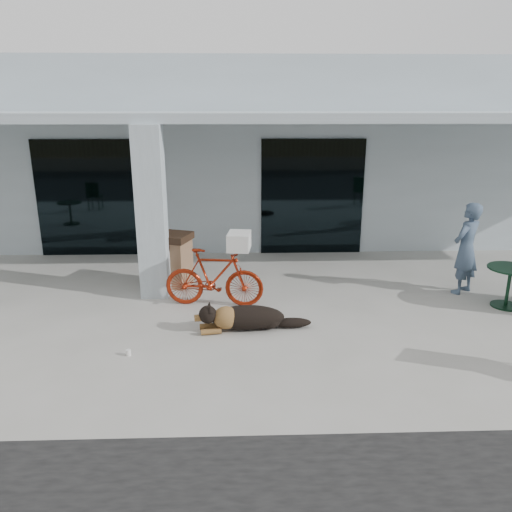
{
  "coord_description": "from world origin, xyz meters",
  "views": [
    {
      "loc": [
        0.08,
        -6.59,
        3.44
      ],
      "look_at": [
        0.36,
        1.43,
        1.0
      ],
      "focal_mm": 35.0,
      "sensor_mm": 36.0,
      "label": 1
    }
  ],
  "objects_px": {
    "cafe_table_far": "(508,287)",
    "person": "(466,249)",
    "bicycle": "(214,278)",
    "dog": "(247,316)",
    "trash_receptacle": "(174,260)"
  },
  "relations": [
    {
      "from": "bicycle",
      "to": "dog",
      "type": "bearing_deg",
      "value": -143.87
    },
    {
      "from": "bicycle",
      "to": "cafe_table_far",
      "type": "distance_m",
      "value": 5.18
    },
    {
      "from": "cafe_table_far",
      "to": "person",
      "type": "bearing_deg",
      "value": 124.43
    },
    {
      "from": "bicycle",
      "to": "dog",
      "type": "xyz_separation_m",
      "value": [
        0.57,
        -1.01,
        -0.3
      ]
    },
    {
      "from": "cafe_table_far",
      "to": "trash_receptacle",
      "type": "xyz_separation_m",
      "value": [
        -6.0,
        1.32,
        0.16
      ]
    },
    {
      "from": "dog",
      "to": "cafe_table_far",
      "type": "distance_m",
      "value": 4.67
    },
    {
      "from": "bicycle",
      "to": "person",
      "type": "xyz_separation_m",
      "value": [
        4.68,
        0.49,
        0.34
      ]
    },
    {
      "from": "bicycle",
      "to": "trash_receptacle",
      "type": "relative_size",
      "value": 1.66
    },
    {
      "from": "bicycle",
      "to": "person",
      "type": "bearing_deg",
      "value": -77.15
    },
    {
      "from": "cafe_table_far",
      "to": "trash_receptacle",
      "type": "distance_m",
      "value": 6.14
    },
    {
      "from": "bicycle",
      "to": "trash_receptacle",
      "type": "distance_m",
      "value": 1.37
    },
    {
      "from": "bicycle",
      "to": "cafe_table_far",
      "type": "bearing_deg",
      "value": -85.69
    },
    {
      "from": "cafe_table_far",
      "to": "trash_receptacle",
      "type": "height_order",
      "value": "trash_receptacle"
    },
    {
      "from": "bicycle",
      "to": "dog",
      "type": "height_order",
      "value": "bicycle"
    },
    {
      "from": "dog",
      "to": "person",
      "type": "bearing_deg",
      "value": 11.01
    }
  ]
}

